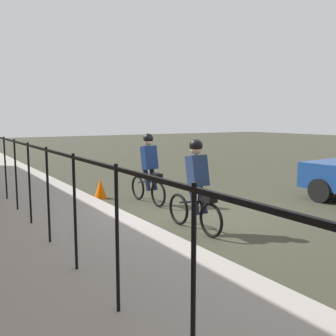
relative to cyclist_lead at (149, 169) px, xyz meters
name	(u,v)px	position (x,y,z in m)	size (l,w,h in m)	color
ground_plane	(214,216)	(-1.88, -0.64, -0.91)	(80.00, 80.00, 0.00)	#323226
lane_line_centre	(264,207)	(-1.88, -2.24, -0.91)	(36.00, 0.12, 0.01)	yellow
sidewalk	(67,237)	(-1.88, 2.76, -0.84)	(40.00, 3.20, 0.15)	gray
iron_fence	(29,166)	(-0.88, 3.16, 0.37)	(19.15, 0.04, 1.60)	black
cyclist_lead	(149,169)	(0.00, 0.00, 0.00)	(1.71, 0.37, 1.83)	black
cyclist_follow	(197,186)	(-2.66, 0.43, 0.00)	(1.71, 0.37, 1.83)	black
traffic_cone_near	(101,189)	(1.30, 0.82, -0.64)	(0.36, 0.36, 0.54)	#EB5600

